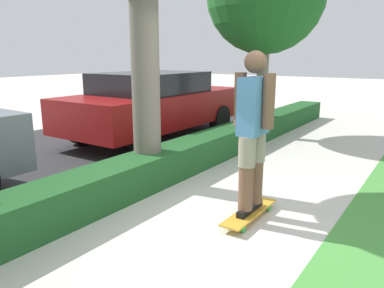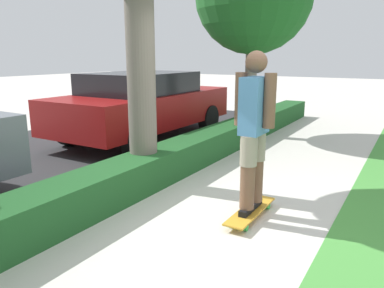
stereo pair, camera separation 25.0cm
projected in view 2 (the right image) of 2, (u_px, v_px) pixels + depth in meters
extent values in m
plane|color=beige|center=(233.00, 222.00, 4.30)|extent=(60.00, 60.00, 0.00)
cube|color=#2D2D30|center=(10.00, 167.00, 6.40)|extent=(16.07, 5.00, 0.01)
cube|color=#1E5123|center=(125.00, 179.00, 5.05)|extent=(16.07, 0.60, 0.48)
cube|color=gold|center=(251.00, 211.00, 4.39)|extent=(1.02, 0.24, 0.02)
cylinder|color=green|center=(268.00, 206.00, 4.64)|extent=(0.08, 0.04, 0.08)
cylinder|color=green|center=(254.00, 203.00, 4.73)|extent=(0.08, 0.04, 0.08)
cylinder|color=green|center=(246.00, 228.00, 4.06)|extent=(0.08, 0.04, 0.08)
cylinder|color=green|center=(231.00, 224.00, 4.15)|extent=(0.08, 0.04, 0.08)
cube|color=black|center=(246.00, 211.00, 4.27)|extent=(0.26, 0.09, 0.07)
cylinder|color=brown|center=(248.00, 173.00, 4.16)|extent=(0.17, 0.17, 0.85)
cylinder|color=gray|center=(249.00, 151.00, 4.11)|extent=(0.19, 0.19, 0.34)
cube|color=black|center=(255.00, 203.00, 4.48)|extent=(0.26, 0.09, 0.07)
cylinder|color=brown|center=(256.00, 167.00, 4.38)|extent=(0.17, 0.17, 0.85)
cylinder|color=gray|center=(257.00, 146.00, 4.32)|extent=(0.19, 0.19, 0.34)
cube|color=#4C84B7|center=(255.00, 106.00, 4.10)|extent=(0.40, 0.22, 0.63)
cylinder|color=brown|center=(270.00, 101.00, 4.00)|extent=(0.13, 0.13, 0.59)
cylinder|color=brown|center=(241.00, 99.00, 4.17)|extent=(0.13, 0.13, 0.59)
sphere|color=brown|center=(256.00, 62.00, 3.99)|extent=(0.24, 0.24, 0.24)
cylinder|color=#70665B|center=(141.00, 68.00, 5.21)|extent=(0.40, 0.40, 3.38)
cylinder|color=#70665B|center=(251.00, 83.00, 8.64)|extent=(0.26, 0.26, 2.46)
cube|color=maroon|center=(145.00, 108.00, 8.50)|extent=(4.55, 1.95, 0.71)
cube|color=black|center=(140.00, 83.00, 8.26)|extent=(2.37, 1.72, 0.45)
cylinder|color=black|center=(209.00, 118.00, 9.31)|extent=(0.66, 0.23, 0.66)
cylinder|color=black|center=(151.00, 113.00, 10.21)|extent=(0.66, 0.23, 0.66)
cylinder|color=black|center=(136.00, 140.00, 6.96)|extent=(0.66, 0.23, 0.66)
cylinder|color=black|center=(70.00, 130.00, 7.86)|extent=(0.66, 0.23, 0.66)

